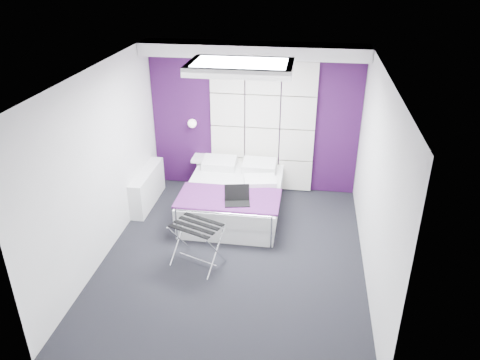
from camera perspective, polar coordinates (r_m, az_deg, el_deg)
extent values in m
plane|color=black|center=(6.73, -0.74, -9.21)|extent=(4.40, 4.40, 0.00)
plane|color=white|center=(5.62, -0.89, 12.87)|extent=(4.40, 4.40, 0.00)
plane|color=white|center=(8.08, 1.73, 7.50)|extent=(3.60, 0.00, 3.60)
plane|color=white|center=(6.57, -16.49, 1.81)|extent=(0.00, 4.40, 4.40)
plane|color=white|center=(6.06, 16.23, -0.29)|extent=(0.00, 4.40, 4.40)
cube|color=#320D3B|center=(8.07, 1.73, 7.48)|extent=(3.58, 0.02, 2.58)
cube|color=white|center=(7.53, 1.62, 15.56)|extent=(3.58, 0.50, 0.20)
sphere|color=white|center=(8.16, -5.79, 6.98)|extent=(0.15, 0.15, 0.15)
cube|color=white|center=(8.04, -11.22, -0.89)|extent=(0.22, 1.20, 0.60)
cube|color=white|center=(7.67, -0.79, -3.13)|extent=(1.46, 1.82, 0.27)
cube|color=silver|center=(7.55, -0.80, -1.47)|extent=(1.50, 1.86, 0.23)
cube|color=#4A1757|center=(7.10, -1.39, -2.23)|extent=(1.56, 0.82, 0.03)
cube|color=white|center=(8.31, -4.15, 2.64)|extent=(0.47, 0.37, 0.05)
cube|color=black|center=(6.26, -5.34, -5.52)|extent=(0.63, 0.47, 0.01)
cube|color=black|center=(6.92, -0.34, -2.82)|extent=(0.37, 0.26, 0.02)
cube|color=black|center=(6.97, -0.18, -1.36)|extent=(0.37, 0.01, 0.25)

